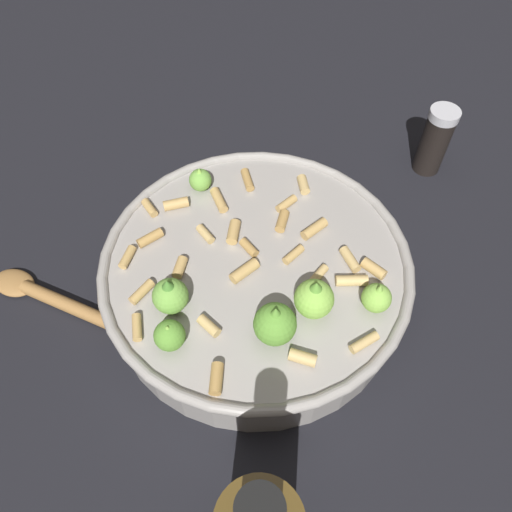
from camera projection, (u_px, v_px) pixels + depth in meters
The scene contains 4 objects.
ground_plane at pixel (256, 292), 0.59m from camera, with size 2.40×2.40×0.00m, color black.
cooking_pan at pixel (256, 275), 0.56m from camera, with size 0.34×0.34×0.11m.
pepper_shaker at pixel (435, 140), 0.67m from camera, with size 0.04×0.04×0.10m.
wooden_spoon at pixel (61, 302), 0.58m from camera, with size 0.19×0.14×0.02m.
Camera 1 is at (0.04, 0.31, 0.50)m, focal length 35.33 mm.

